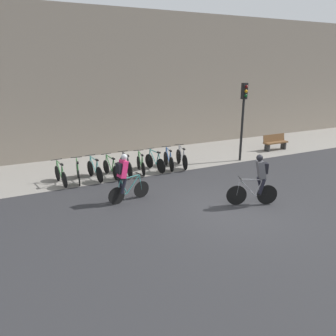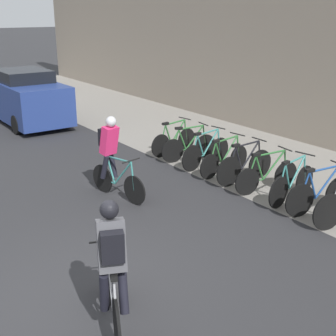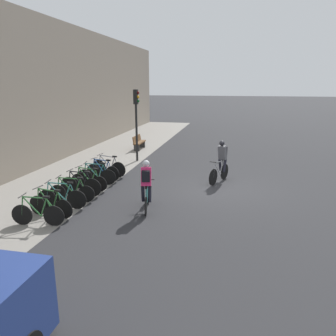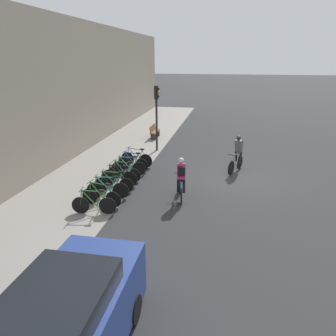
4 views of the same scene
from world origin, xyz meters
name	(u,v)px [view 3 (image 3 of 4)]	position (x,y,z in m)	size (l,w,h in m)	color
ground	(221,188)	(0.00, 0.00, 0.00)	(200.00, 200.00, 0.00)	#2B2B2D
kerb_strip	(69,178)	(0.00, 6.75, 0.00)	(44.00, 4.50, 0.01)	gray
building_facade	(9,94)	(0.00, 9.30, 3.71)	(44.00, 0.60, 7.42)	gray
cyclist_pink	(146,184)	(-3.03, 2.26, 0.95)	(1.62, 0.56, 1.75)	black
cyclist_grey	(221,160)	(0.98, 0.06, 0.95)	(1.65, 0.76, 1.79)	black
parked_bike_0	(38,213)	(-4.78, 5.15, 0.39)	(0.46, 1.62, 0.95)	black
parked_bike_1	(51,205)	(-4.08, 5.15, 0.39)	(0.46, 1.63, 0.95)	black
parked_bike_2	(62,197)	(-3.39, 5.15, 0.40)	(0.46, 1.69, 0.97)	black
parked_bike_3	(72,191)	(-2.69, 5.15, 0.38)	(0.46, 1.67, 0.94)	black
parked_bike_4	(81,185)	(-2.00, 5.15, 0.41)	(0.46, 1.67, 0.98)	black
parked_bike_5	(89,181)	(-1.30, 5.15, 0.38)	(0.46, 1.64, 0.94)	black
parked_bike_6	(96,176)	(-0.61, 5.15, 0.40)	(0.46, 1.65, 0.97)	black
parked_bike_7	(103,171)	(0.09, 5.15, 0.40)	(0.47, 1.64, 0.97)	black
parked_bike_8	(109,167)	(0.78, 5.15, 0.41)	(0.50, 1.74, 0.99)	black
traffic_light_pole	(136,112)	(3.95, 4.77, 2.64)	(0.26, 0.30, 3.83)	black
bench	(139,142)	(7.09, 5.66, 0.46)	(1.52, 0.44, 0.89)	brown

